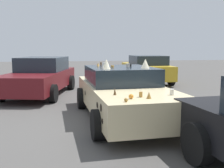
% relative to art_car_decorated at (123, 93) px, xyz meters
% --- Properties ---
extents(ground_plane, '(60.00, 60.00, 0.00)m').
position_rel_art_car_decorated_xyz_m(ground_plane, '(-0.07, -0.00, -0.66)').
color(ground_plane, '#514F4C').
extents(art_car_decorated, '(4.67, 2.18, 1.53)m').
position_rel_art_car_decorated_xyz_m(art_car_decorated, '(0.00, 0.00, 0.00)').
color(art_car_decorated, beige).
rests_on(art_car_decorated, ground).
extents(parked_sedan_far_right, '(4.29, 2.05, 1.40)m').
position_rel_art_car_decorated_xyz_m(parked_sedan_far_right, '(6.81, -2.75, 0.04)').
color(parked_sedan_far_right, gold).
rests_on(parked_sedan_far_right, ground).
extents(parked_sedan_behind_left, '(4.84, 2.76, 1.43)m').
position_rel_art_car_decorated_xyz_m(parked_sedan_behind_left, '(4.03, 2.34, 0.05)').
color(parked_sedan_behind_left, '#5B1419').
rests_on(parked_sedan_behind_left, ground).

